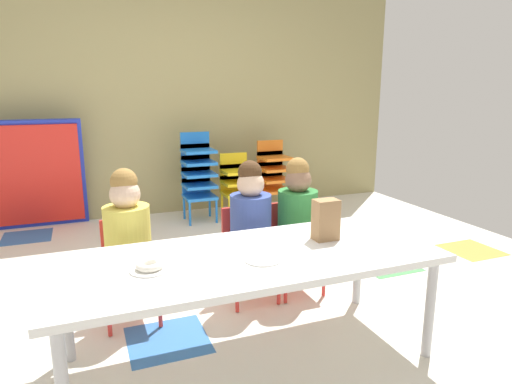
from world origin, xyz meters
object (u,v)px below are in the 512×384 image
object	(u,v)px
kid_chair_blue_stack	(198,172)
kid_chair_orange_stack	(273,172)
paper_bag_brown	(326,220)
craft_table	(250,263)
donut_powdered_on_plate	(150,265)
folded_activity_table	(35,175)
seated_child_far_right	(297,213)
paper_plate_center_table	(263,259)
seated_child_near_camera	(127,232)
seated_child_middle_seat	(250,219)
kid_chair_yellow_stack	(237,180)
paper_plate_near_edge	(150,269)

from	to	relation	value
kid_chair_blue_stack	kid_chair_orange_stack	bearing A→B (deg)	-0.02
kid_chair_blue_stack	paper_bag_brown	bearing A→B (deg)	-88.22
craft_table	donut_powdered_on_plate	distance (m)	0.49
kid_chair_blue_stack	folded_activity_table	size ratio (longest dim) A/B	0.85
kid_chair_blue_stack	paper_bag_brown	xyz separation A→B (m)	(0.08, -2.45, 0.15)
seated_child_far_right	paper_plate_center_table	size ratio (longest dim) A/B	5.10
seated_child_far_right	seated_child_near_camera	bearing A→B (deg)	180.00
kid_chair_blue_stack	kid_chair_orange_stack	world-z (taller)	kid_chair_blue_stack
seated_child_far_right	kid_chair_blue_stack	distance (m)	1.92
seated_child_middle_seat	folded_activity_table	bearing A→B (deg)	122.37
craft_table	folded_activity_table	size ratio (longest dim) A/B	1.73
paper_bag_brown	donut_powdered_on_plate	size ratio (longest dim) A/B	1.79
kid_chair_blue_stack	folded_activity_table	world-z (taller)	folded_activity_table
seated_child_near_camera	paper_plate_center_table	bearing A→B (deg)	-51.62
seated_child_near_camera	donut_powdered_on_plate	xyz separation A→B (m)	(0.03, -0.62, 0.03)
seated_child_middle_seat	paper_bag_brown	world-z (taller)	seated_child_middle_seat
seated_child_near_camera	seated_child_middle_seat	world-z (taller)	same
seated_child_near_camera	kid_chair_orange_stack	size ratio (longest dim) A/B	1.15
kid_chair_blue_stack	paper_plate_center_table	size ratio (longest dim) A/B	5.11
kid_chair_orange_stack	paper_bag_brown	size ratio (longest dim) A/B	3.64
seated_child_far_right	paper_bag_brown	xyz separation A→B (m)	(-0.10, -0.54, 0.12)
kid_chair_blue_stack	seated_child_middle_seat	bearing A→B (deg)	-94.47
seated_child_far_right	kid_chair_yellow_stack	size ratio (longest dim) A/B	1.35
craft_table	paper_plate_center_table	xyz separation A→B (m)	(0.03, -0.09, 0.05)
kid_chair_orange_stack	paper_plate_center_table	world-z (taller)	kid_chair_orange_stack
seated_child_near_camera	paper_plate_near_edge	distance (m)	0.62
seated_child_near_camera	seated_child_middle_seat	xyz separation A→B (m)	(0.75, 0.00, 0.00)
kid_chair_blue_stack	paper_plate_near_edge	bearing A→B (deg)	-108.86
kid_chair_yellow_stack	paper_bag_brown	size ratio (longest dim) A/B	3.09
paper_bag_brown	kid_chair_blue_stack	bearing A→B (deg)	91.78
kid_chair_yellow_stack	paper_plate_center_table	world-z (taller)	kid_chair_yellow_stack
seated_child_far_right	paper_plate_near_edge	xyz separation A→B (m)	(-1.05, -0.62, 0.01)
seated_child_near_camera	kid_chair_orange_stack	bearing A→B (deg)	47.52
craft_table	seated_child_far_right	xyz separation A→B (m)	(0.56, 0.61, 0.04)
paper_bag_brown	paper_plate_center_table	size ratio (longest dim) A/B	1.22
seated_child_near_camera	donut_powdered_on_plate	size ratio (longest dim) A/B	7.46
seated_child_far_right	kid_chair_yellow_stack	distance (m)	1.94
seated_child_middle_seat	paper_plate_near_edge	bearing A→B (deg)	-139.08
paper_bag_brown	seated_child_middle_seat	bearing A→B (deg)	112.68
seated_child_far_right	kid_chair_yellow_stack	world-z (taller)	seated_child_far_right
folded_activity_table	paper_plate_near_edge	bearing A→B (deg)	-76.53
craft_table	seated_child_middle_seat	xyz separation A→B (m)	(0.23, 0.61, 0.04)
craft_table	paper_plate_near_edge	xyz separation A→B (m)	(-0.48, -0.01, 0.05)
seated_child_near_camera	donut_powdered_on_plate	world-z (taller)	seated_child_near_camera
craft_table	kid_chair_blue_stack	bearing A→B (deg)	81.33
seated_child_near_camera	paper_plate_center_table	world-z (taller)	seated_child_near_camera
seated_child_far_right	kid_chair_orange_stack	bearing A→B (deg)	70.63
seated_child_far_right	paper_plate_center_table	xyz separation A→B (m)	(-0.53, -0.70, 0.01)
craft_table	kid_chair_orange_stack	distance (m)	2.81
seated_child_far_right	donut_powdered_on_plate	distance (m)	1.22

